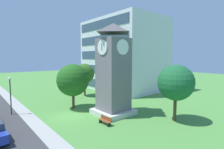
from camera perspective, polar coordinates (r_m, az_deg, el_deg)
ground_plane at (r=23.40m, az=-14.13°, el=-12.95°), size 160.00×160.00×0.00m
kerb_strip at (r=22.11m, az=-23.67°, el=-14.34°), size 120.00×1.60×0.01m
office_building at (r=41.63m, az=3.76°, el=6.35°), size 17.76×12.84×16.00m
clock_tower at (r=22.49m, az=0.44°, el=0.18°), size 4.54×4.54×11.66m
park_bench at (r=19.91m, az=-2.25°, el=-14.71°), size 1.81×0.53×0.88m
street_lamp at (r=26.01m, az=-30.23°, el=-4.64°), size 0.36×0.36×4.88m
tree_streetside at (r=25.69m, az=-12.62°, el=-1.80°), size 4.62×4.62×6.46m
tree_by_building at (r=33.91m, az=-8.93°, el=0.34°), size 3.76×3.76×6.25m
tree_near_tower at (r=21.30m, az=20.08°, el=-2.53°), size 4.13×4.13×6.57m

